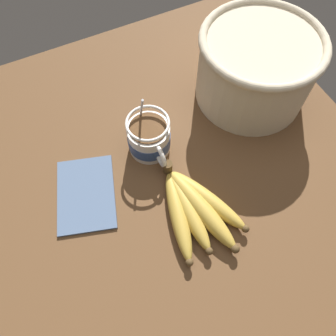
{
  "coord_description": "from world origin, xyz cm",
  "views": [
    {
      "loc": [
        27.75,
        -10.63,
        65.31
      ],
      "look_at": [
        0.03,
        3.04,
        7.51
      ],
      "focal_mm": 35.0,
      "sensor_mm": 36.0,
      "label": 1
    }
  ],
  "objects": [
    {
      "name": "banana_bunch",
      "position": [
        9.19,
        4.31,
        5.17
      ],
      "size": [
        22.26,
        15.64,
        4.19
      ],
      "color": "#4C381E",
      "rests_on": "table"
    },
    {
      "name": "woven_basket",
      "position": [
        -11.89,
        30.62,
        12.13
      ],
      "size": [
        26.79,
        26.79,
        16.55
      ],
      "color": "beige",
      "rests_on": "table"
    },
    {
      "name": "napkin",
      "position": [
        -3.84,
        -13.8,
        3.72
      ],
      "size": [
        19.18,
        15.93,
        0.6
      ],
      "color": "slate",
      "rests_on": "table"
    },
    {
      "name": "table",
      "position": [
        0.0,
        0.0,
        1.71
      ],
      "size": [
        95.76,
        95.76,
        3.42
      ],
      "color": "brown",
      "rests_on": "ground"
    },
    {
      "name": "coffee_mug",
      "position": [
        -8.31,
        2.71,
        7.32
      ],
      "size": [
        13.72,
        9.17,
        14.37
      ],
      "color": "white",
      "rests_on": "table"
    }
  ]
}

